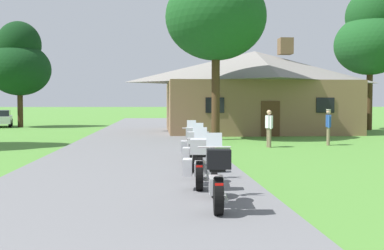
{
  "coord_description": "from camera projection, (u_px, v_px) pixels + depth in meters",
  "views": [
    {
      "loc": [
        0.79,
        -1.26,
        1.95
      ],
      "look_at": [
        2.67,
        22.23,
        0.83
      ],
      "focal_mm": 42.47,
      "sensor_mm": 36.0,
      "label": 1
    }
  ],
  "objects": [
    {
      "name": "ground_plane",
      "position": [
        139.0,
        145.0,
        21.2
      ],
      "size": [
        500.0,
        500.0,
        0.0
      ],
      "primitive_type": "plane",
      "color": "#4C8433"
    },
    {
      "name": "asphalt_driveway",
      "position": [
        137.0,
        149.0,
        19.2
      ],
      "size": [
        6.4,
        80.0,
        0.06
      ],
      "primitive_type": "cube",
      "color": "slate",
      "rests_on": "ground"
    },
    {
      "name": "motorcycle_red_nearest_to_camera",
      "position": [
        217.0,
        177.0,
        8.25
      ],
      "size": [
        0.66,
        2.08,
        1.3
      ],
      "rotation": [
        0.0,
        0.0,
        -0.08
      ],
      "color": "black",
      "rests_on": "asphalt_driveway"
    },
    {
      "name": "motorcycle_red_second_in_row",
      "position": [
        200.0,
        162.0,
        10.32
      ],
      "size": [
        0.86,
        2.08,
        1.3
      ],
      "rotation": [
        0.0,
        0.0,
        -0.11
      ],
      "color": "black",
      "rests_on": "asphalt_driveway"
    },
    {
      "name": "motorcycle_green_third_in_row",
      "position": [
        197.0,
        151.0,
        12.86
      ],
      "size": [
        0.89,
        2.08,
        1.3
      ],
      "rotation": [
        0.0,
        0.0,
        -0.13
      ],
      "color": "black",
      "rests_on": "asphalt_driveway"
    },
    {
      "name": "motorcycle_orange_farthest_in_row",
      "position": [
        192.0,
        144.0,
        15.13
      ],
      "size": [
        0.79,
        2.08,
        1.3
      ],
      "rotation": [
        0.0,
        0.0,
        -0.07
      ],
      "color": "black",
      "rests_on": "asphalt_driveway"
    },
    {
      "name": "stone_lodge",
      "position": [
        255.0,
        91.0,
        31.04
      ],
      "size": [
        12.54,
        9.26,
        6.42
      ],
      "color": "brown",
      "rests_on": "ground"
    },
    {
      "name": "bystander_blue_shirt_near_lodge",
      "position": [
        328.0,
        125.0,
        21.13
      ],
      "size": [
        0.32,
        0.53,
        1.69
      ],
      "rotation": [
        0.0,
        0.0,
        4.42
      ],
      "color": "#75664C",
      "rests_on": "ground"
    },
    {
      "name": "bystander_white_shirt_beside_signpost",
      "position": [
        269.0,
        126.0,
        20.16
      ],
      "size": [
        0.27,
        0.55,
        1.67
      ],
      "rotation": [
        0.0,
        0.0,
        1.71
      ],
      "color": "#75664C",
      "rests_on": "ground"
    },
    {
      "name": "tree_by_lodge_front",
      "position": [
        216.0,
        5.0,
        24.07
      ],
      "size": [
        5.37,
        5.37,
        10.7
      ],
      "color": "#422D19",
      "rests_on": "ground"
    },
    {
      "name": "tree_right_of_lodge",
      "position": [
        370.0,
        37.0,
        33.24
      ],
      "size": [
        5.18,
        5.18,
        10.28
      ],
      "color": "#422D19",
      "rests_on": "ground"
    },
    {
      "name": "tree_left_far",
      "position": [
        19.0,
        62.0,
        37.45
      ],
      "size": [
        5.08,
        5.08,
        8.72
      ],
      "color": "#422D19",
      "rests_on": "ground"
    },
    {
      "name": "parked_white_suv_far_left",
      "position": [
        0.0,
        118.0,
        37.78
      ],
      "size": [
        2.97,
        4.92,
        1.4
      ],
      "rotation": [
        0.0,
        0.0,
        0.26
      ],
      "color": "silver",
      "rests_on": "ground"
    }
  ]
}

